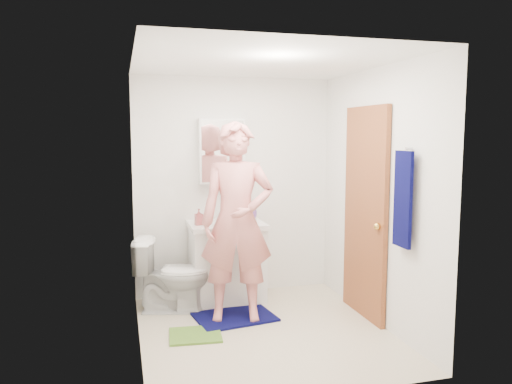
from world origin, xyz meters
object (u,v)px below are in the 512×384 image
at_px(medicine_cabinet, 222,151).
at_px(soap_dispenser, 199,217).
at_px(vanity_cabinet, 227,264).
at_px(towel, 403,199).
at_px(toilet, 172,275).
at_px(man, 237,222).
at_px(toothbrush_cup, 251,215).

relative_size(medicine_cabinet, soap_dispenser, 4.16).
xyz_separation_m(vanity_cabinet, towel, (1.18, -1.48, 0.85)).
bearing_deg(vanity_cabinet, toilet, -164.86).
height_order(medicine_cabinet, towel, medicine_cabinet).
bearing_deg(vanity_cabinet, man, -91.82).
relative_size(medicine_cabinet, toothbrush_cup, 5.19).
xyz_separation_m(medicine_cabinet, man, (-0.02, -0.80, -0.64)).
height_order(vanity_cabinet, toilet, vanity_cabinet).
xyz_separation_m(vanity_cabinet, soap_dispenser, (-0.30, -0.04, 0.53)).
distance_m(vanity_cabinet, toilet, 0.61).
bearing_deg(toilet, medicine_cabinet, -43.24).
relative_size(soap_dispenser, toothbrush_cup, 1.25).
bearing_deg(medicine_cabinet, soap_dispenser, -138.06).
height_order(towel, toilet, towel).
bearing_deg(toothbrush_cup, man, -114.27).
height_order(toilet, soap_dispenser, soap_dispenser).
relative_size(toothbrush_cup, man, 0.07).
bearing_deg(man, towel, -24.41).
relative_size(towel, man, 0.43).
bearing_deg(soap_dispenser, toothbrush_cup, 16.01).
height_order(toilet, man, man).
relative_size(medicine_cabinet, toilet, 0.93).
bearing_deg(towel, soap_dispenser, 135.78).
xyz_separation_m(medicine_cabinet, soap_dispenser, (-0.30, -0.27, -0.67)).
distance_m(towel, toothbrush_cup, 1.87).
bearing_deg(vanity_cabinet, medicine_cabinet, 90.00).
height_order(vanity_cabinet, towel, towel).
distance_m(medicine_cabinet, toothbrush_cup, 0.76).
bearing_deg(medicine_cabinet, towel, -55.39).
bearing_deg(vanity_cabinet, towel, -51.53).
relative_size(towel, soap_dispenser, 4.76).
bearing_deg(man, soap_dispenser, 130.51).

